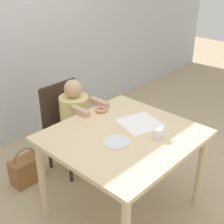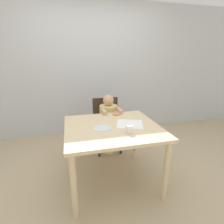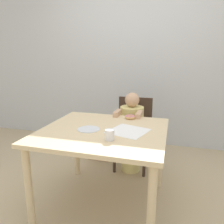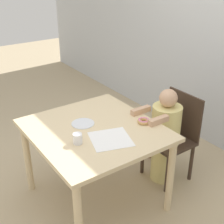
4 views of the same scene
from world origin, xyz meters
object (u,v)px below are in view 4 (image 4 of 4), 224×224
(child_figure, at_px, (165,137))
(cup, at_px, (78,139))
(donut, at_px, (144,121))
(handbag, at_px, (147,140))
(chair, at_px, (173,136))

(child_figure, height_order, cup, child_figure)
(donut, xyz_separation_m, handbag, (-0.50, 0.50, -0.62))
(child_figure, distance_m, handbag, 0.60)
(child_figure, bearing_deg, donut, -82.53)
(donut, bearing_deg, child_figure, 97.47)
(child_figure, bearing_deg, handbag, 157.05)
(chair, bearing_deg, donut, -84.57)
(child_figure, relative_size, handbag, 2.58)
(chair, height_order, handbag, chair)
(child_figure, xyz_separation_m, cup, (0.01, -0.92, 0.31))
(chair, bearing_deg, handbag, 170.22)
(child_figure, bearing_deg, chair, 90.00)
(chair, xyz_separation_m, handbag, (-0.46, 0.08, -0.31))
(donut, distance_m, handbag, 0.95)
(child_figure, xyz_separation_m, donut, (0.04, -0.31, 0.29))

